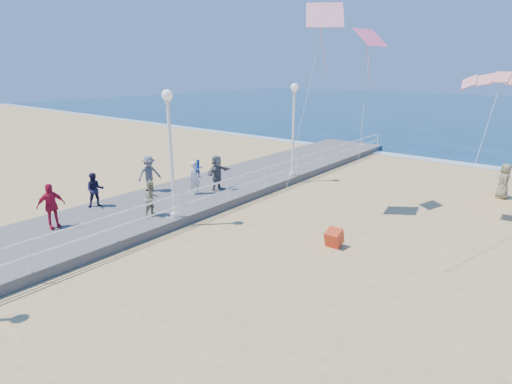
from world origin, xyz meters
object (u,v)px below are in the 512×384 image
Objects in this scene: spectator_2 at (149,174)px; spectator_5 at (217,173)px; box_kite at (334,239)px; lamp_post_far at (294,120)px; woman_holding_toddler at (195,178)px; lamp_post_mid at (170,142)px; spectator_7 at (95,190)px; toddler_held at (199,169)px; spectator_1 at (152,199)px; beach_walker_c at (504,181)px; spectator_3 at (51,206)px.

spectator_5 is (2.52, 2.38, -0.01)m from spectator_2.
spectator_5 is 8.01m from box_kite.
lamp_post_far is 2.87× the size of spectator_2.
spectator_5 is at bearing -0.71° from woman_holding_toddler.
spectator_7 is at bearing -160.81° from lamp_post_mid.
woman_holding_toddler is (-1.78, -6.15, -2.42)m from lamp_post_far.
lamp_post_far is 6.51m from toddler_held.
toddler_held is (0.15, 0.15, 0.48)m from woman_holding_toddler.
lamp_post_far is 3.40× the size of spectator_1.
beach_walker_c is (12.09, 10.40, -0.31)m from woman_holding_toddler.
beach_walker_c is at bearing -34.31° from toddler_held.
woman_holding_toddler is at bearing 150.03° from toddler_held.
lamp_post_far reaches higher than spectator_2.
spectator_2 is 1.16× the size of spectator_7.
woman_holding_toddler reaches higher than beach_walker_c.
spectator_1 is (0.91, -3.32, -0.06)m from woman_holding_toddler.
lamp_post_far is at bearing -86.86° from beach_walker_c.
spectator_1 is at bearing -149.65° from woman_holding_toddler.
lamp_post_far is 8.61m from spectator_2.
spectator_5 is at bearing 165.71° from box_kite.
woman_holding_toddler is 3.44m from spectator_1.
box_kite is at bearing -69.90° from spectator_2.
lamp_post_mid is at bearing -90.00° from lamp_post_far.
toddler_held is 3.59m from spectator_1.
spectator_5 reaches higher than spectator_3.
lamp_post_far is 6.84m from woman_holding_toddler.
beach_walker_c reaches higher than box_kite.
lamp_post_far is 5.62m from spectator_5.
box_kite is at bearing -79.38° from toddler_held.
spectator_3 is at bearing -127.11° from lamp_post_mid.
spectator_2 is (-3.08, 2.18, 0.15)m from spectator_1.
spectator_2 is 1.00× the size of beach_walker_c.
lamp_post_far is 3.31× the size of spectator_7.
spectator_2 is 18.35m from beach_walker_c.
spectator_3 is at bearing -102.64° from lamp_post_far.
woman_holding_toddler is at bearing -68.58° from beach_walker_c.
lamp_post_far is 5.70× the size of toddler_held.
lamp_post_mid reaches higher than box_kite.
box_kite is (7.76, -1.71, -1.02)m from spectator_5.
spectator_1 is (0.76, -3.47, -0.54)m from toddler_held.
spectator_3 is 8.03m from spectator_5.
lamp_post_mid reaches higher than beach_walker_c.
toddler_held is 0.51× the size of beach_walker_c.
spectator_5 reaches higher than box_kite.
lamp_post_far reaches higher than spectator_5.
toddler_held is at bearing -1.27° from spectator_7.
lamp_post_mid is at bearing -57.17° from beach_walker_c.
box_kite is (6.33, 2.39, -3.36)m from lamp_post_mid.
lamp_post_mid is at bearing -133.04° from woman_holding_toddler.
beach_walker_c is (10.31, 4.26, -2.74)m from lamp_post_far.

